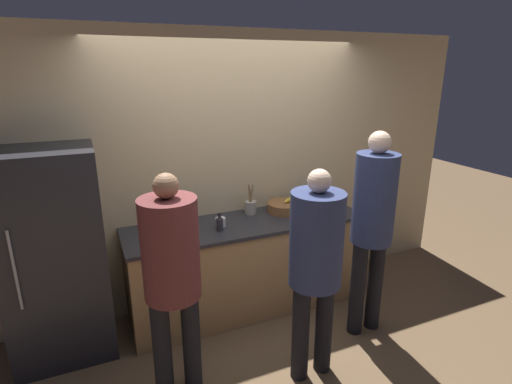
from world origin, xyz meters
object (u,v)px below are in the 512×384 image
at_px(person_center, 316,257).
at_px(potted_plant, 167,218).
at_px(cup_white, 221,222).
at_px(refrigerator, 55,256).
at_px(utensil_crock, 251,207).
at_px(fruit_bowl, 285,207).
at_px(bottle_red, 178,230).
at_px(bottle_dark, 220,224).
at_px(person_left, 172,267).
at_px(person_right, 373,218).

bearing_deg(person_center, potted_plant, 125.78).
distance_m(cup_white, potted_plant, 0.48).
bearing_deg(potted_plant, refrigerator, -175.06).
distance_m(utensil_crock, cup_white, 0.43).
xyz_separation_m(refrigerator, person_center, (1.71, -1.05, 0.13)).
bearing_deg(fruit_bowl, utensil_crock, 165.67).
xyz_separation_m(refrigerator, cup_white, (1.36, -0.03, 0.08)).
xyz_separation_m(person_center, potted_plant, (-0.81, 1.13, 0.03)).
bearing_deg(refrigerator, bottle_red, -10.14).
relative_size(utensil_crock, bottle_red, 1.31).
bearing_deg(cup_white, bottle_dark, -113.33).
bearing_deg(person_left, utensil_crock, 45.15).
distance_m(refrigerator, bottle_dark, 1.33).
height_order(person_center, potted_plant, person_center).
relative_size(person_left, bottle_red, 7.27).
bearing_deg(bottle_dark, bottle_red, -172.20).
bearing_deg(refrigerator, person_center, -31.58).
xyz_separation_m(fruit_bowl, cup_white, (-0.71, -0.11, -0.01)).
bearing_deg(bottle_red, person_center, -48.91).
distance_m(person_right, bottle_red, 1.61).
xyz_separation_m(fruit_bowl, bottle_dark, (-0.75, -0.20, 0.02)).
bearing_deg(bottle_red, bottle_dark, 7.80).
xyz_separation_m(utensil_crock, bottle_red, (-0.79, -0.34, 0.02)).
distance_m(person_left, person_center, 0.99).
distance_m(fruit_bowl, potted_plant, 1.17).
distance_m(refrigerator, person_left, 1.12).
bearing_deg(bottle_red, fruit_bowl, 12.72).
bearing_deg(fruit_bowl, refrigerator, -177.63).
height_order(cup_white, potted_plant, potted_plant).
relative_size(cup_white, potted_plant, 0.41).
height_order(person_right, utensil_crock, person_right).
relative_size(bottle_red, cup_white, 2.53).
distance_m(person_center, person_right, 0.77).
xyz_separation_m(person_left, person_center, (0.97, -0.23, -0.01)).
distance_m(person_left, potted_plant, 0.91).
distance_m(person_center, bottle_red, 1.17).
xyz_separation_m(refrigerator, potted_plant, (0.90, 0.08, 0.16)).
bearing_deg(cup_white, fruit_bowl, 9.02).
height_order(refrigerator, person_right, person_right).
bearing_deg(person_left, potted_plant, 80.42).
relative_size(person_right, fruit_bowl, 5.12).
relative_size(refrigerator, cup_white, 19.09).
height_order(person_center, fruit_bowl, person_center).
relative_size(bottle_dark, potted_plant, 0.73).
xyz_separation_m(refrigerator, person_right, (2.43, -0.78, 0.22)).
height_order(person_left, fruit_bowl, person_left).
height_order(refrigerator, potted_plant, refrigerator).
bearing_deg(utensil_crock, potted_plant, -173.66).
distance_m(person_left, utensil_crock, 1.40).
relative_size(utensil_crock, bottle_dark, 1.83).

